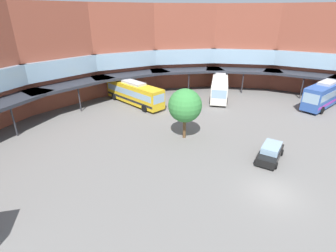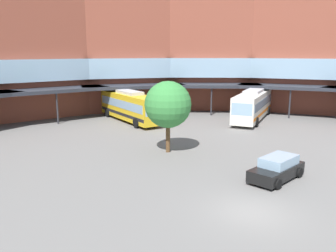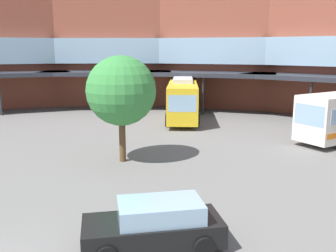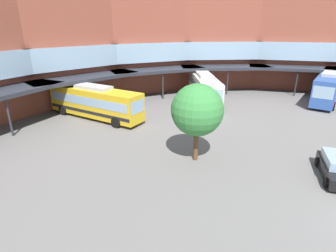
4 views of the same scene
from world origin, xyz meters
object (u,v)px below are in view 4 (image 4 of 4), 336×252
object	(u,v)px
bus_3	(328,87)
plaza_tree	(197,110)
bus_0	(204,87)
bus_2	(95,102)

from	to	relation	value
bus_3	plaza_tree	bearing A→B (deg)	-14.77
bus_0	bus_2	distance (m)	14.83
bus_3	bus_0	bearing A→B (deg)	-59.48
bus_0	plaza_tree	bearing A→B (deg)	-11.98
bus_0	bus_2	size ratio (longest dim) A/B	0.92
bus_0	bus_2	bearing A→B (deg)	-62.68
bus_2	bus_0	bearing A→B (deg)	61.09
bus_3	bus_2	bearing A→B (deg)	-43.04
bus_0	plaza_tree	world-z (taller)	plaza_tree
bus_2	bus_3	size ratio (longest dim) A/B	1.07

